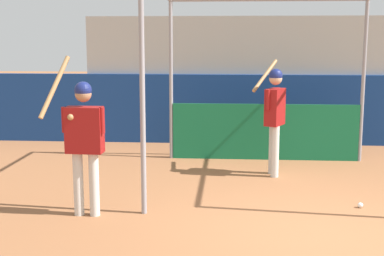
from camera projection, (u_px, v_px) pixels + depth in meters
name	position (u px, v px, depth m)	size (l,w,h in m)	color
ground_plane	(328.00, 236.00, 6.30)	(60.00, 60.00, 0.00)	#935B38
outfield_wall	(284.00, 110.00, 11.62)	(24.00, 0.12, 1.52)	navy
bleacher_section	(280.00, 76.00, 12.75)	(8.70, 2.40, 2.80)	#9E9E99
batting_cage	(268.00, 97.00, 9.39)	(3.66, 3.40, 3.03)	gray
player_batter	(274.00, 111.00, 8.92)	(0.58, 0.90, 1.94)	silver
player_waiting	(84.00, 135.00, 6.87)	(0.81, 0.53, 2.08)	silver
baseball	(360.00, 205.00, 7.34)	(0.07, 0.07, 0.07)	white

